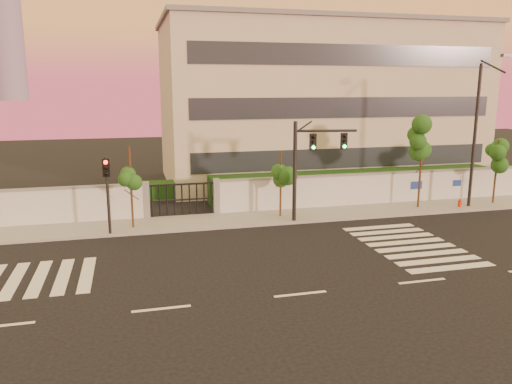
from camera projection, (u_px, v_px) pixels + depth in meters
ground at (300, 294)px, 18.18m from camera, size 120.00×120.00×0.00m
sidewalk at (239, 219)px, 28.12m from camera, size 60.00×3.00×0.15m
perimeter_wall at (235, 196)px, 29.36m from camera, size 60.00×0.36×2.20m
hedge_row at (242, 191)px, 32.27m from camera, size 41.00×4.25×1.80m
institutional_building at (317, 103)px, 39.92m from camera, size 24.40×12.40×12.25m
road_markings at (236, 263)px, 21.36m from camera, size 57.00×7.62×0.02m
street_tree_c at (131, 169)px, 25.71m from camera, size 1.48×1.18×4.42m
street_tree_d at (281, 169)px, 28.03m from camera, size 1.40×1.11×3.89m
street_tree_e at (422, 142)px, 29.91m from camera, size 1.58×1.26×5.66m
street_tree_f at (497, 157)px, 31.25m from camera, size 1.52×1.21×4.17m
traffic_signal_main at (307, 159)px, 27.09m from camera, size 3.53×0.76×5.61m
traffic_signal_secondary at (107, 186)px, 24.67m from camera, size 0.32×0.32×4.06m
streetlight_east at (478, 129)px, 29.79m from camera, size 0.55×2.21×9.17m
fire_hydrant at (460, 204)px, 30.68m from camera, size 0.26×0.25×0.66m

